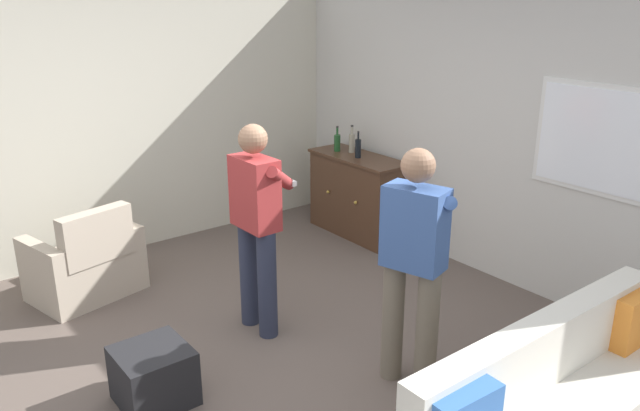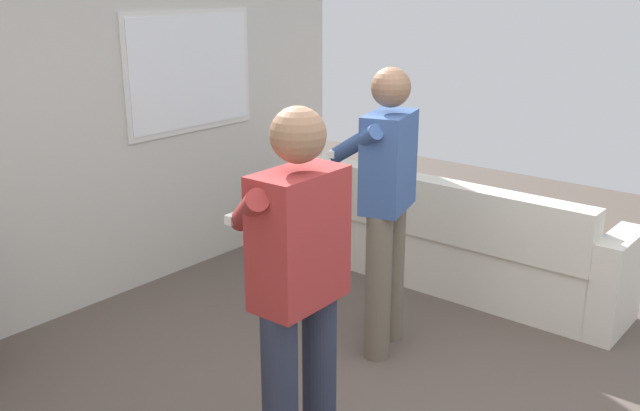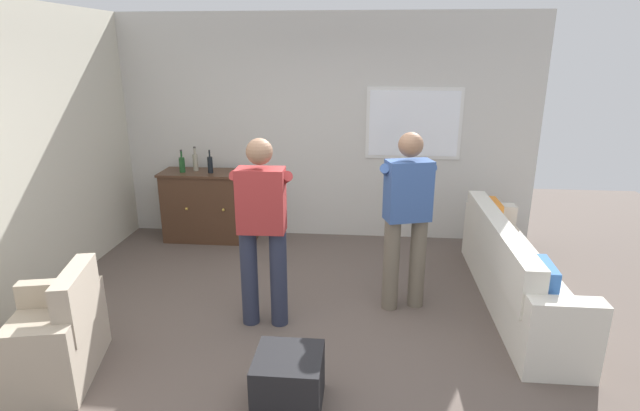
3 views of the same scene
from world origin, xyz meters
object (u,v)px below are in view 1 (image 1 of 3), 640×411
ottoman (154,376)px  bottle_liquor_amber (358,148)px  person_standing_right (414,258)px  armchair (87,265)px  sideboard_cabinet (358,195)px  bottle_wine_green (337,142)px  couch (560,408)px  person_standing_left (257,220)px  bottle_spirits_clear (352,142)px

ottoman → bottle_liquor_amber: bearing=115.4°
person_standing_right → bottle_liquor_amber: bearing=146.6°
armchair → sideboard_cabinet: 2.91m
person_standing_right → bottle_wine_green: bearing=150.2°
person_standing_right → armchair: bearing=-153.7°
bottle_wine_green → couch: bearing=-20.2°
sideboard_cabinet → couch: bearing=-22.5°
couch → person_standing_right: (-1.05, -0.16, 0.61)m
ottoman → person_standing_left: person_standing_left is taller
person_standing_right → person_standing_left: bearing=-161.3°
ottoman → person_standing_right: size_ratio=0.27×
ottoman → bottle_spirits_clear: bearing=117.9°
bottle_spirits_clear → couch: bearing=-22.2°
couch → armchair: armchair is taller
couch → person_standing_left: bearing=-165.8°
bottle_spirits_clear → bottle_wine_green: bearing=-147.1°
bottle_spirits_clear → armchair: bearing=-93.1°
ottoman → person_standing_right: 1.88m
person_standing_left → bottle_spirits_clear: bearing=121.9°
sideboard_cabinet → person_standing_left: (1.09, -1.99, 0.49)m
bottle_wine_green → bottle_spirits_clear: bearing=32.9°
armchair → bottle_spirits_clear: 3.03m
couch → person_standing_left: size_ratio=1.50×
bottle_spirits_clear → ottoman: bearing=-62.1°
armchair → person_standing_right: size_ratio=0.60×
bottle_liquor_amber → person_standing_left: bearing=-61.6°
sideboard_cabinet → person_standing_right: bearing=-33.7°
bottle_wine_green → ottoman: bearing=-59.4°
sideboard_cabinet → bottle_wine_green: bottle_wine_green is taller
armchair → bottle_spirits_clear: bottle_spirits_clear is taller
couch → person_standing_right: size_ratio=1.50×
armchair → bottle_liquor_amber: bearing=82.4°
bottle_liquor_amber → ottoman: size_ratio=0.63×
couch → bottle_spirits_clear: 3.91m
bottle_liquor_amber → person_standing_left: size_ratio=0.17×
sideboard_cabinet → bottle_wine_green: bearing=-172.6°
person_standing_left → ottoman: bearing=-70.6°
ottoman → person_standing_left: 1.36m
bottle_liquor_amber → person_standing_right: bearing=-33.4°
couch → bottle_wine_green: 4.01m
sideboard_cabinet → bottle_spirits_clear: 0.59m
bottle_wine_green → sideboard_cabinet: bearing=7.4°
armchair → ottoman: (1.81, -0.17, -0.10)m
ottoman → person_standing_left: (-0.38, 1.07, 0.74)m
couch → person_standing_right: bearing=-171.4°
couch → armchair: bearing=-158.3°
armchair → person_standing_right: (2.68, 1.33, 0.65)m
couch → bottle_liquor_amber: (-3.34, 1.36, 0.68)m
sideboard_cabinet → bottle_spirits_clear: bottle_spirits_clear is taller
couch → sideboard_cabinet: bearing=157.5°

